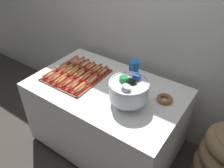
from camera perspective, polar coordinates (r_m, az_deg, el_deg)
The scene contains 25 objects.
ground_plane at distance 2.58m, azimuth -1.25°, elevation -14.16°, with size 10.00×10.00×0.00m, color #38332D.
back_wall at distance 2.25m, azimuth 7.41°, elevation 18.03°, with size 6.00×0.10×2.60m, color beige.
buffet_table at distance 2.30m, azimuth -1.38°, elevation -7.84°, with size 1.40×0.87×0.75m.
serving_tray at distance 2.23m, azimuth -8.78°, elevation 2.09°, with size 0.49×0.53×0.01m.
hot_dog_0 at distance 2.24m, azimuth -15.23°, elevation 2.28°, with size 0.07×0.16×0.06m.
hot_dog_1 at distance 2.19m, azimuth -13.90°, elevation 1.69°, with size 0.07×0.17×0.06m.
hot_dog_2 at distance 2.15m, azimuth -12.51°, elevation 1.02°, with size 0.07×0.17×0.06m.
hot_dog_3 at distance 2.10m, azimuth -11.06°, elevation 0.38°, with size 0.06×0.16×0.06m.
hot_dog_4 at distance 2.05m, azimuth -9.55°, elevation -0.29°, with size 0.06×0.16×0.06m.
hot_dog_5 at distance 2.01m, azimuth -7.97°, elevation -1.06°, with size 0.06×0.16×0.06m.
hot_dog_6 at distance 2.33m, azimuth -12.31°, elevation 4.18°, with size 0.07×0.17×0.06m.
hot_dog_7 at distance 2.29m, azimuth -10.96°, elevation 3.59°, with size 0.07×0.18×0.06m.
hot_dog_8 at distance 2.24m, azimuth -9.57°, elevation 3.07°, with size 0.08×0.18×0.06m.
hot_dog_9 at distance 2.19m, azimuth -8.12°, elevation 2.45°, with size 0.08×0.17×0.06m.
hot_dog_10 at distance 2.15m, azimuth -6.61°, elevation 1.79°, with size 0.06×0.18×0.06m.
hot_dog_11 at distance 2.11m, azimuth -5.05°, elevation 1.19°, with size 0.07×0.17×0.06m.
hot_dog_12 at distance 2.43m, azimuth -9.58°, elevation 5.82°, with size 0.08×0.16×0.06m.
hot_dog_13 at distance 2.38m, azimuth -8.26°, elevation 5.41°, with size 0.07×0.18×0.06m.
hot_dog_14 at distance 2.34m, azimuth -6.87°, elevation 4.89°, with size 0.07×0.16×0.06m.
hot_dog_15 at distance 2.30m, azimuth -5.43°, elevation 4.32°, with size 0.07×0.16×0.06m.
hot_dog_16 at distance 2.26m, azimuth -3.94°, elevation 3.78°, with size 0.07×0.17×0.06m.
hot_dog_17 at distance 2.22m, azimuth -2.40°, elevation 3.21°, with size 0.06×0.16×0.06m.
punch_bowl at distance 1.79m, azimuth 4.15°, elevation -1.48°, with size 0.32×0.32×0.27m.
cup_stack at distance 2.08m, azimuth 5.39°, elevation 3.07°, with size 0.09×0.09×0.22m.
donut at distance 1.95m, azimuth 12.92°, elevation -3.63°, with size 0.13×0.13×0.04m.
Camera 1 is at (1.00, -1.32, 1.98)m, focal length 36.86 mm.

